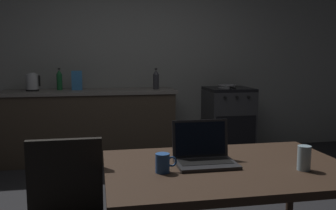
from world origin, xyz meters
The scene contains 12 objects.
back_wall centered at (0.30, 2.34, 1.31)m, with size 6.40×0.10×2.61m, color gray.
kitchen_counter centered at (-0.63, 1.99, 0.45)m, with size 2.16×0.64×0.90m.
stove_oven centered at (1.23, 1.98, 0.45)m, with size 0.60×0.62×0.90m.
dining_table centered at (0.15, -0.93, 0.67)m, with size 1.30×0.88×0.74m.
laptop centered at (0.03, -0.88, 0.79)m, with size 0.32×0.25×0.23m.
electric_kettle centered at (-1.31, 1.99, 1.01)m, with size 0.17×0.15×0.22m.
bottle centered at (0.22, 1.94, 1.03)m, with size 0.08×0.08×0.27m.
frying_pan centered at (1.19, 1.96, 0.92)m, with size 0.25×0.42×0.05m.
coffee_mug centered at (-0.21, -0.98, 0.79)m, with size 0.11×0.07×0.10m.
drinking_glass centered at (0.50, -1.08, 0.81)m, with size 0.07×0.07×0.13m.
cereal_box centered at (-0.78, 2.01, 1.02)m, with size 0.13×0.05×0.24m.
bottle_b centered at (-1.00, 2.07, 1.03)m, with size 0.07×0.07×0.28m.
Camera 1 is at (-0.53, -2.74, 1.32)m, focal length 39.22 mm.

